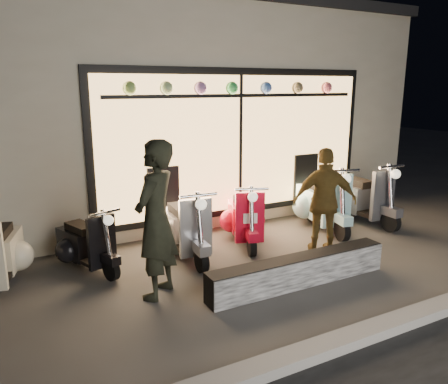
{
  "coord_description": "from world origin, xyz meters",
  "views": [
    {
      "loc": [
        -3.13,
        -4.91,
        2.57
      ],
      "look_at": [
        -0.23,
        0.6,
        1.05
      ],
      "focal_mm": 35.0,
      "sensor_mm": 36.0,
      "label": 1
    }
  ],
  "objects_px": {
    "scooter_silver": "(183,227)",
    "scooter_red": "(244,217)",
    "graffiti_barrier": "(299,271)",
    "woman": "(325,202)",
    "man": "(156,220)"
  },
  "relations": [
    {
      "from": "scooter_silver",
      "to": "scooter_red",
      "type": "relative_size",
      "value": 1.06
    },
    {
      "from": "graffiti_barrier",
      "to": "scooter_silver",
      "type": "relative_size",
      "value": 1.76
    },
    {
      "from": "scooter_silver",
      "to": "scooter_red",
      "type": "bearing_deg",
      "value": 8.61
    },
    {
      "from": "graffiti_barrier",
      "to": "scooter_red",
      "type": "xyz_separation_m",
      "value": [
        0.24,
        1.85,
        0.21
      ]
    },
    {
      "from": "woman",
      "to": "scooter_silver",
      "type": "bearing_deg",
      "value": 0.32
    },
    {
      "from": "scooter_red",
      "to": "man",
      "type": "relative_size",
      "value": 0.72
    },
    {
      "from": "scooter_silver",
      "to": "man",
      "type": "relative_size",
      "value": 0.76
    },
    {
      "from": "man",
      "to": "woman",
      "type": "relative_size",
      "value": 1.18
    },
    {
      "from": "graffiti_barrier",
      "to": "man",
      "type": "bearing_deg",
      "value": 160.93
    },
    {
      "from": "scooter_red",
      "to": "scooter_silver",
      "type": "bearing_deg",
      "value": -154.77
    },
    {
      "from": "scooter_silver",
      "to": "graffiti_barrier",
      "type": "bearing_deg",
      "value": -58.66
    },
    {
      "from": "graffiti_barrier",
      "to": "woman",
      "type": "xyz_separation_m",
      "value": [
        1.04,
        0.76,
        0.63
      ]
    },
    {
      "from": "man",
      "to": "woman",
      "type": "xyz_separation_m",
      "value": [
        2.78,
        0.16,
        -0.15
      ]
    },
    {
      "from": "man",
      "to": "scooter_silver",
      "type": "bearing_deg",
      "value": -169.33
    },
    {
      "from": "graffiti_barrier",
      "to": "woman",
      "type": "height_order",
      "value": "woman"
    }
  ]
}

